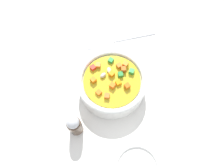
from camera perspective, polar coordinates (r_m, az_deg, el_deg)
ground_plane at (r=62.13cm, az=0.00°, el=-1.46°), size 140.00×140.00×2.00cm
soup_bowl_main at (r=58.31cm, az=0.00°, el=0.14°), size 18.09×18.09×6.62cm
spoon at (r=68.33cm, az=0.34°, el=10.98°), size 21.77×5.54×0.93cm
pepper_shaker at (r=54.58cm, az=-9.65°, el=-10.37°), size 3.42×3.42×8.10cm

